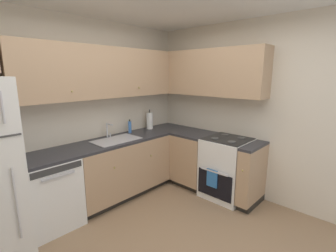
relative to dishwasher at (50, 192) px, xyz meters
name	(u,v)px	position (x,y,z in m)	size (l,w,h in m)	color
wall_back	(81,113)	(0.64, 0.33, 0.86)	(3.63, 0.05, 2.59)	beige
wall_right	(257,112)	(2.43, -1.45, 0.86)	(0.05, 3.59, 2.59)	beige
dishwasher	(50,192)	(0.00, 0.00, 0.00)	(0.60, 0.63, 0.86)	white
lower_cabinets_back	(121,168)	(1.06, 0.00, 0.00)	(1.50, 0.62, 0.86)	tan
countertop_back	(120,140)	(1.05, 0.00, 0.45)	(2.71, 0.60, 0.04)	#2D2D33
lower_cabinets_right	(206,163)	(2.11, -0.82, 0.00)	(0.62, 1.38, 0.86)	tan
countertop_right	(207,136)	(2.11, -0.82, 0.45)	(0.60, 1.38, 0.03)	#2D2D33
oven_range	(227,167)	(2.12, -1.18, 0.02)	(0.68, 0.62, 1.05)	white
upper_cabinets_back	(102,73)	(0.89, 0.14, 1.42)	(2.39, 0.34, 0.70)	tan
upper_cabinets_right	(206,73)	(2.25, -0.66, 1.42)	(0.32, 1.93, 0.70)	tan
sink	(117,143)	(0.97, -0.03, 0.43)	(0.66, 0.40, 0.10)	#B7B7BC
faucet	(108,129)	(0.97, 0.18, 0.60)	(0.07, 0.16, 0.22)	silver
soap_bottle	(130,127)	(1.38, 0.18, 0.56)	(0.05, 0.05, 0.22)	#3F72BF
paper_towel_roll	(150,121)	(1.80, 0.16, 0.61)	(0.11, 0.11, 0.35)	white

